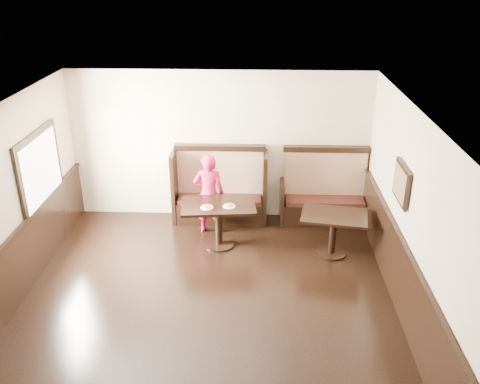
# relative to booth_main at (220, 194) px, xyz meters

# --- Properties ---
(ground) EXTENTS (7.00, 7.00, 0.00)m
(ground) POSITION_rel_booth_main_xyz_m (0.00, -3.30, -0.53)
(ground) COLOR black
(ground) RESTS_ON ground
(room_shell) EXTENTS (7.00, 7.00, 7.00)m
(room_shell) POSITION_rel_booth_main_xyz_m (-0.30, -3.01, 0.14)
(room_shell) COLOR beige
(room_shell) RESTS_ON ground
(booth_main) EXTENTS (1.75, 0.72, 1.45)m
(booth_main) POSITION_rel_booth_main_xyz_m (0.00, 0.00, 0.00)
(booth_main) COLOR black
(booth_main) RESTS_ON ground
(booth_neighbor) EXTENTS (1.65, 0.72, 1.45)m
(booth_neighbor) POSITION_rel_booth_main_xyz_m (1.95, -0.00, -0.05)
(booth_neighbor) COLOR black
(booth_neighbor) RESTS_ON ground
(table_main) EXTENTS (1.31, 0.89, 0.79)m
(table_main) POSITION_rel_booth_main_xyz_m (0.05, -0.99, 0.08)
(table_main) COLOR black
(table_main) RESTS_ON ground
(table_neighbor) EXTENTS (1.16, 0.86, 0.74)m
(table_neighbor) POSITION_rel_booth_main_xyz_m (1.97, -1.20, 0.02)
(table_neighbor) COLOR black
(table_neighbor) RESTS_ON ground
(child) EXTENTS (0.56, 0.37, 1.50)m
(child) POSITION_rel_booth_main_xyz_m (-0.16, -0.50, 0.22)
(child) COLOR #BB1444
(child) RESTS_ON ground
(pizza_plate_left) EXTENTS (0.21, 0.21, 0.04)m
(pizza_plate_left) POSITION_rel_booth_main_xyz_m (-0.13, -1.13, 0.28)
(pizza_plate_left) COLOR white
(pizza_plate_left) RESTS_ON table_main
(pizza_plate_right) EXTENTS (0.21, 0.21, 0.04)m
(pizza_plate_right) POSITION_rel_booth_main_xyz_m (0.24, -1.07, 0.28)
(pizza_plate_right) COLOR white
(pizza_plate_right) RESTS_ON table_main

